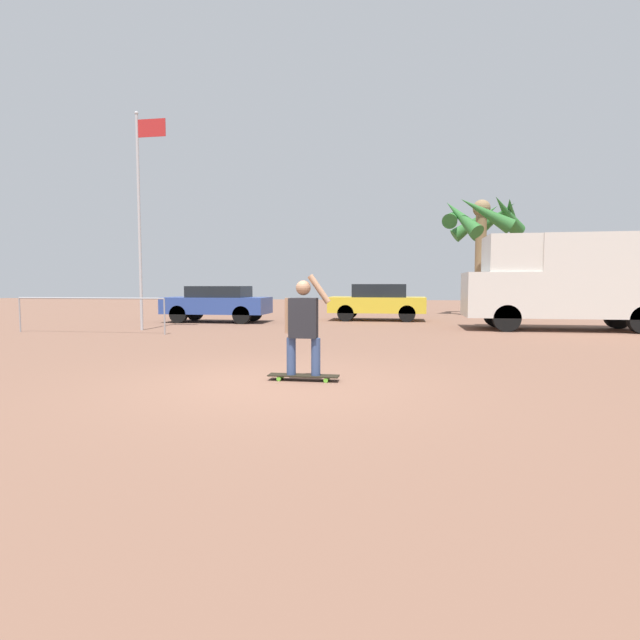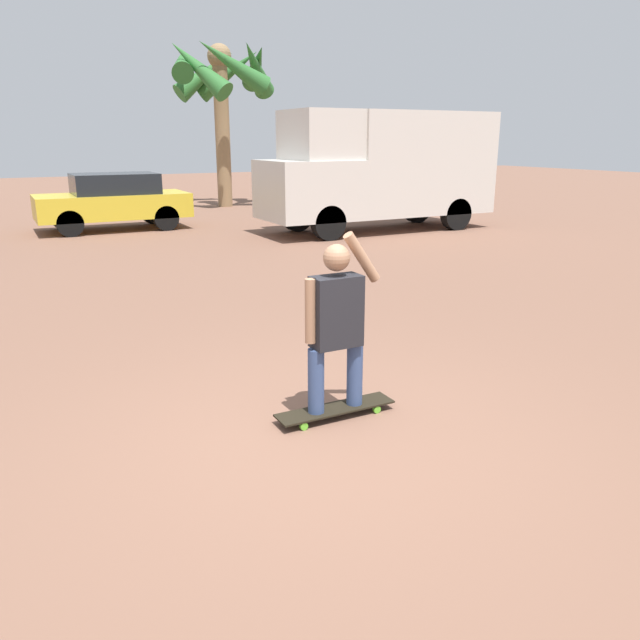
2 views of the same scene
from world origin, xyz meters
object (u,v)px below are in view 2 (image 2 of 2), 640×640
Objects in this scene: person_skateboarder at (336,319)px; palm_tree_near_van at (223,75)px; camper_van at (383,167)px; parked_car_yellow at (114,200)px; skateboard at (335,409)px.

person_skateboarder is 18.38m from palm_tree_near_van.
parked_car_yellow is at bearing 151.70° from camper_van.
person_skateboarder is at bearing 180.00° from skateboard.
camper_van reaches higher than parked_car_yellow.
skateboard is at bearing -125.10° from camper_van.
palm_tree_near_van is (-1.56, 7.68, 2.77)m from camper_van.
parked_car_yellow is 0.69× the size of palm_tree_near_van.
skateboard is 11.84m from camper_van.
camper_van reaches higher than skateboard.
person_skateboarder is 0.25× the size of camper_van.
person_skateboarder is 11.76m from camper_van.
person_skateboarder is 0.27× the size of palm_tree_near_van.
skateboard is 0.17× the size of camper_van.
skateboard is 0.71× the size of person_skateboarder.
parked_car_yellow reaches higher than skateboard.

